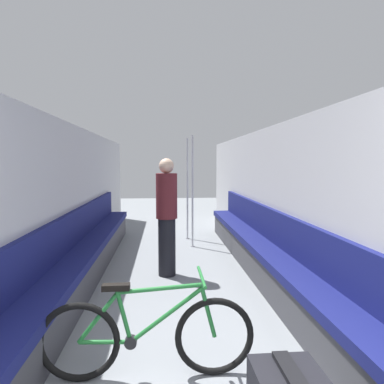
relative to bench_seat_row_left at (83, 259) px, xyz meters
The scene contains 8 objects.
wall_left 0.78m from the bench_seat_row_left, behind, with size 0.10×11.02×2.15m, color #B2B2B7.
wall_right 2.80m from the bench_seat_row_left, ahead, with size 0.10×11.02×2.15m, color #B2B2B7.
bench_seat_row_left is the anchor object (origin of this frame).
bench_seat_row_right 2.47m from the bench_seat_row_left, ahead, with size 0.41×6.50×0.95m.
bicycle 2.33m from the bench_seat_row_left, 65.95° to the right, with size 1.60×0.46×0.78m.
grab_pole_near 2.58m from the bench_seat_row_left, 49.07° to the left, with size 0.08×0.08×2.13m.
grab_pole_far 3.10m from the bench_seat_row_left, 58.50° to the left, with size 0.08×0.08×2.13m.
passenger_standing 1.26m from the bench_seat_row_left, 11.51° to the left, with size 0.30×0.30×1.67m.
Camera 1 is at (-0.16, -0.66, 1.60)m, focal length 32.00 mm.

